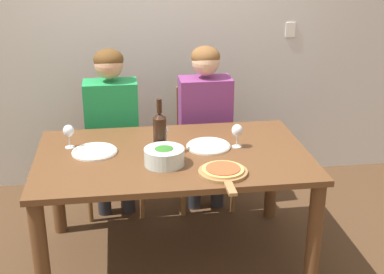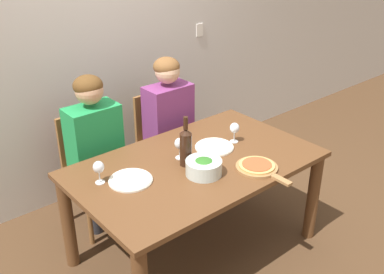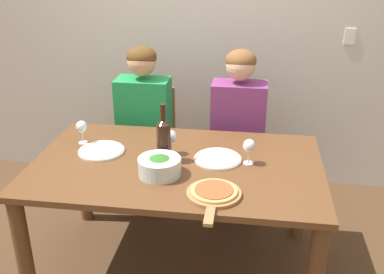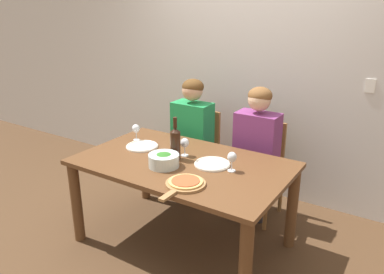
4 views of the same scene
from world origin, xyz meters
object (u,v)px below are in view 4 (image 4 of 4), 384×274
at_px(wine_glass_left, 136,129).
at_px(wine_glass_centre, 185,144).
at_px(wine_glass_right, 232,158).
at_px(broccoli_bowl, 164,160).
at_px(wine_bottle, 175,143).
at_px(person_man, 256,142).
at_px(dinner_plate_right, 212,164).
at_px(person_woman, 191,129).
at_px(pizza_on_board, 185,183).
at_px(chair_right, 259,164).
at_px(chair_left, 197,150).
at_px(dinner_plate_left, 142,146).

xyz_separation_m(wine_glass_left, wine_glass_centre, (0.58, -0.07, 0.00)).
bearing_deg(wine_glass_right, broccoli_bowl, -157.07).
bearing_deg(wine_bottle, wine_glass_right, 3.84).
bearing_deg(person_man, wine_bottle, -119.71).
bearing_deg(wine_glass_centre, dinner_plate_right, -8.64).
bearing_deg(broccoli_bowl, wine_glass_right, 22.93).
bearing_deg(wine_glass_centre, person_woman, 118.21).
bearing_deg(wine_bottle, wine_glass_left, 163.20).
relative_size(pizza_on_board, wine_glass_centre, 2.76).
bearing_deg(dinner_plate_right, person_woman, 133.37).
distance_m(wine_bottle, wine_glass_right, 0.48).
height_order(chair_right, wine_glass_left, chair_right).
height_order(broccoli_bowl, wine_glass_left, wine_glass_left).
distance_m(chair_left, wine_glass_right, 1.14).
relative_size(person_woman, wine_bottle, 3.59).
distance_m(chair_left, wine_glass_centre, 0.84).
height_order(broccoli_bowl, wine_glass_right, wine_glass_right).
height_order(broccoli_bowl, pizza_on_board, broccoli_bowl).
bearing_deg(chair_right, person_woman, -171.17).
height_order(pizza_on_board, wine_glass_left, wine_glass_left).
distance_m(chair_right, dinner_plate_right, 0.79).
xyz_separation_m(chair_left, dinner_plate_right, (0.60, -0.74, 0.25)).
relative_size(wine_bottle, dinner_plate_left, 1.25).
height_order(chair_left, wine_bottle, wine_bottle).
xyz_separation_m(chair_left, person_man, (0.68, -0.11, 0.26)).
height_order(person_man, dinner_plate_right, person_man).
xyz_separation_m(chair_left, broccoli_bowl, (0.30, -0.96, 0.30)).
xyz_separation_m(person_man, wine_glass_right, (0.09, -0.65, 0.09)).
bearing_deg(broccoli_bowl, pizza_on_board, -30.05).
xyz_separation_m(chair_right, wine_bottle, (-0.39, -0.79, 0.38)).
height_order(wine_bottle, wine_glass_right, wine_bottle).
bearing_deg(wine_glass_right, dinner_plate_left, 178.17).
bearing_deg(wine_glass_left, chair_left, 67.60).
bearing_deg(dinner_plate_right, wine_glass_left, 172.46).
xyz_separation_m(pizza_on_board, wine_glass_centre, (-0.30, 0.44, 0.09)).
bearing_deg(wine_bottle, chair_right, 63.70).
xyz_separation_m(person_man, dinner_plate_left, (-0.79, -0.63, -0.00)).
xyz_separation_m(chair_right, person_man, (0.00, -0.11, 0.26)).
relative_size(person_woman, wine_glass_left, 8.23).
xyz_separation_m(wine_glass_left, wine_glass_right, (1.03, -0.13, 0.00)).
height_order(chair_left, chair_right, same).
relative_size(wine_glass_right, wine_glass_centre, 1.00).
height_order(person_woman, dinner_plate_right, person_woman).
relative_size(dinner_plate_left, wine_glass_left, 1.83).
bearing_deg(broccoli_bowl, person_man, 65.89).
height_order(chair_left, person_man, person_man).
bearing_deg(pizza_on_board, chair_right, 86.48).
distance_m(wine_bottle, wine_glass_centre, 0.10).
distance_m(person_woman, wine_bottle, 0.76).
xyz_separation_m(broccoli_bowl, dinner_plate_left, (-0.41, 0.23, -0.04)).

